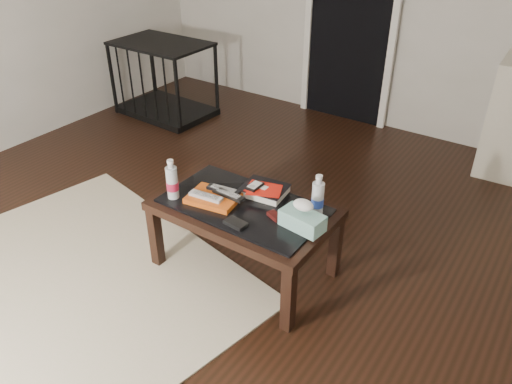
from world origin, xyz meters
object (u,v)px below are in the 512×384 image
(water_bottle_left, at_px, (172,179))
(water_bottle_right, at_px, (318,195))
(tissue_box, at_px, (302,220))
(textbook, at_px, (264,190))
(pet_crate, at_px, (165,91))
(coffee_table, at_px, (244,214))

(water_bottle_left, relative_size, water_bottle_right, 1.00)
(water_bottle_right, bearing_deg, tissue_box, -89.95)
(textbook, relative_size, water_bottle_left, 1.05)
(pet_crate, height_order, water_bottle_left, pet_crate)
(textbook, bearing_deg, water_bottle_right, -8.64)
(pet_crate, distance_m, water_bottle_right, 2.81)
(pet_crate, relative_size, textbook, 3.70)
(coffee_table, bearing_deg, water_bottle_right, 21.41)
(water_bottle_left, distance_m, tissue_box, 0.77)
(textbook, bearing_deg, water_bottle_left, -148.42)
(coffee_table, distance_m, pet_crate, 2.55)
(water_bottle_right, xyz_separation_m, tissue_box, (0.00, -0.16, -0.07))
(textbook, xyz_separation_m, water_bottle_right, (0.35, -0.01, 0.10))
(coffee_table, relative_size, textbook, 4.00)
(coffee_table, distance_m, water_bottle_left, 0.45)
(coffee_table, xyz_separation_m, water_bottle_right, (0.38, 0.15, 0.18))
(coffee_table, xyz_separation_m, tissue_box, (0.38, -0.01, 0.11))
(pet_crate, relative_size, water_bottle_right, 3.89)
(tissue_box, bearing_deg, pet_crate, 154.83)
(coffee_table, distance_m, water_bottle_right, 0.45)
(textbook, relative_size, tissue_box, 1.09)
(pet_crate, bearing_deg, water_bottle_right, -26.80)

